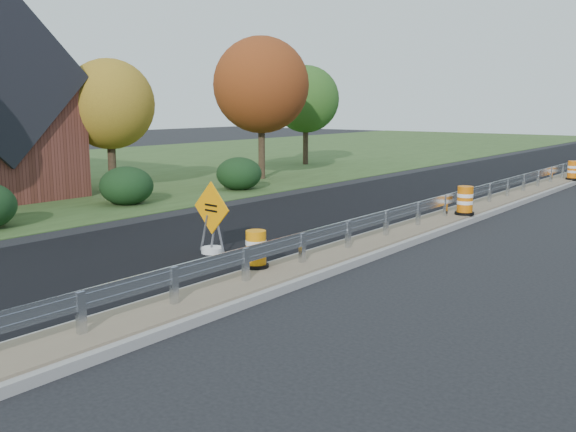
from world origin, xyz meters
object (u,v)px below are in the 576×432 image
Objects in this scene: caution_sign at (212,235)px; barrel_median_mid at (465,201)px; barrel_median_far at (573,171)px; barrel_median_near at (256,250)px.

caution_sign reaches higher than barrel_median_mid.
barrel_median_mid reaches higher than barrel_median_far.
barrel_median_far is (1.10, 22.71, 0.03)m from barrel_median_near.
barrel_median_near is (2.45, -1.08, 0.15)m from caution_sign.
barrel_median_mid is 13.00m from barrel_median_far.
barrel_median_far is at bearing 87.23° from barrel_median_near.
caution_sign is at bearing -99.32° from barrel_median_far.
barrel_median_mid reaches higher than barrel_median_near.
barrel_median_mid is 1.04× the size of barrel_median_far.
barrel_median_mid is at bearing 75.03° from caution_sign.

